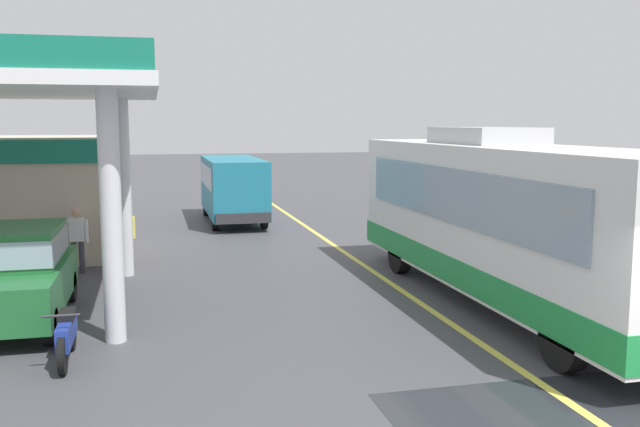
# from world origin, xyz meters

# --- Properties ---
(ground) EXTENTS (120.00, 120.00, 0.00)m
(ground) POSITION_xyz_m (0.00, 20.00, 0.00)
(ground) COLOR #424247
(lane_divider_stripe) EXTENTS (0.16, 50.00, 0.01)m
(lane_divider_stripe) POSITION_xyz_m (0.00, 15.00, 0.00)
(lane_divider_stripe) COLOR #D8CC4C
(lane_divider_stripe) RESTS_ON ground
(coach_bus_main) EXTENTS (2.60, 11.04, 3.69)m
(coach_bus_main) POSITION_xyz_m (1.72, 6.83, 1.72)
(coach_bus_main) COLOR white
(coach_bus_main) RESTS_ON ground
(car_at_pump) EXTENTS (1.70, 4.20, 1.82)m
(car_at_pump) POSITION_xyz_m (-7.95, 7.72, 1.01)
(car_at_pump) COLOR #1E602D
(car_at_pump) RESTS_ON ground
(minibus_opposing_lane) EXTENTS (2.04, 6.13, 2.44)m
(minibus_opposing_lane) POSITION_xyz_m (-2.45, 20.24, 1.47)
(minibus_opposing_lane) COLOR teal
(minibus_opposing_lane) RESTS_ON ground
(motorcycle_parked_forecourt) EXTENTS (0.55, 1.80, 0.92)m
(motorcycle_parked_forecourt) POSITION_xyz_m (-6.82, 5.21, 0.44)
(motorcycle_parked_forecourt) COLOR black
(motorcycle_parked_forecourt) RESTS_ON ground
(pedestrian_near_pump) EXTENTS (0.55, 0.22, 1.66)m
(pedestrian_near_pump) POSITION_xyz_m (-7.32, 11.99, 0.93)
(pedestrian_near_pump) COLOR #33333F
(pedestrian_near_pump) RESTS_ON ground
(pedestrian_by_shop) EXTENTS (0.55, 0.22, 1.66)m
(pedestrian_by_shop) POSITION_xyz_m (-6.18, 12.38, 0.93)
(pedestrian_by_shop) COLOR #33333F
(pedestrian_by_shop) RESTS_ON ground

